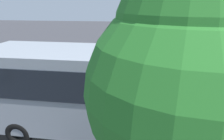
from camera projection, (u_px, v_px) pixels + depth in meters
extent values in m
plane|color=#38383D|center=(116.00, 85.00, 11.93)|extent=(80.00, 80.00, 0.00)
cube|color=#8C939E|center=(121.00, 90.00, 7.00)|extent=(9.90, 2.76, 2.80)
cube|color=black|center=(124.00, 64.00, 8.00)|extent=(8.26, 0.26, 1.01)
cube|color=black|center=(117.00, 91.00, 5.63)|extent=(8.26, 0.26, 1.01)
cube|color=#1959B2|center=(124.00, 89.00, 8.37)|extent=(8.66, 0.26, 0.28)
cube|color=black|center=(120.00, 128.00, 7.54)|extent=(9.11, 2.54, 0.45)
torus|color=black|center=(48.00, 102.00, 8.95)|extent=(1.01, 0.35, 1.00)
torus|color=black|center=(19.00, 133.00, 6.84)|extent=(1.01, 0.35, 1.00)
torus|color=black|center=(207.00, 113.00, 8.06)|extent=(1.01, 0.35, 1.00)
cylinder|color=#473823|center=(166.00, 93.00, 9.87)|extent=(0.13, 0.13, 0.78)
cube|color=black|center=(165.00, 100.00, 10.05)|extent=(0.12, 0.27, 0.10)
cylinder|color=#473823|center=(169.00, 93.00, 9.84)|extent=(0.13, 0.13, 0.78)
cube|color=black|center=(168.00, 100.00, 10.02)|extent=(0.12, 0.27, 0.10)
cube|color=maroon|center=(169.00, 80.00, 9.62)|extent=(0.40, 0.31, 0.65)
cylinder|color=maroon|center=(164.00, 79.00, 9.66)|extent=(0.10, 0.10, 0.62)
sphere|color=tan|center=(163.00, 85.00, 9.76)|extent=(0.10, 0.10, 0.09)
cylinder|color=maroon|center=(174.00, 80.00, 9.57)|extent=(0.10, 0.10, 0.62)
sphere|color=tan|center=(173.00, 86.00, 9.67)|extent=(0.10, 0.10, 0.09)
sphere|color=tan|center=(170.00, 71.00, 9.47)|extent=(0.25, 0.25, 0.23)
cylinder|color=#473823|center=(136.00, 91.00, 10.15)|extent=(0.14, 0.14, 0.73)
cube|color=black|center=(136.00, 98.00, 10.32)|extent=(0.15, 0.27, 0.10)
cylinder|color=#473823|center=(139.00, 91.00, 10.10)|extent=(0.14, 0.14, 0.73)
cube|color=black|center=(139.00, 98.00, 10.27)|extent=(0.15, 0.27, 0.10)
cube|color=#3F594C|center=(138.00, 79.00, 9.90)|extent=(0.42, 0.34, 0.61)
cylinder|color=#3F594C|center=(134.00, 78.00, 9.97)|extent=(0.10, 0.10, 0.58)
sphere|color=tan|center=(134.00, 84.00, 10.06)|extent=(0.10, 0.10, 0.09)
cylinder|color=#3F594C|center=(143.00, 79.00, 9.83)|extent=(0.10, 0.10, 0.58)
sphere|color=tan|center=(143.00, 85.00, 9.93)|extent=(0.10, 0.10, 0.09)
sphere|color=tan|center=(139.00, 71.00, 9.76)|extent=(0.26, 0.26, 0.22)
cylinder|color=#473823|center=(114.00, 92.00, 10.02)|extent=(0.13, 0.13, 0.73)
cube|color=black|center=(114.00, 99.00, 10.19)|extent=(0.13, 0.27, 0.10)
cylinder|color=#473823|center=(117.00, 92.00, 10.02)|extent=(0.13, 0.13, 0.73)
cube|color=black|center=(117.00, 99.00, 10.19)|extent=(0.13, 0.27, 0.10)
cube|color=maroon|center=(115.00, 80.00, 9.80)|extent=(0.41, 0.32, 0.61)
cylinder|color=maroon|center=(111.00, 80.00, 9.79)|extent=(0.10, 0.10, 0.58)
sphere|color=tan|center=(111.00, 85.00, 9.89)|extent=(0.10, 0.10, 0.09)
cylinder|color=maroon|center=(120.00, 80.00, 9.79)|extent=(0.10, 0.10, 0.58)
sphere|color=tan|center=(120.00, 85.00, 9.89)|extent=(0.10, 0.10, 0.09)
sphere|color=tan|center=(115.00, 72.00, 9.65)|extent=(0.24, 0.24, 0.22)
cylinder|color=black|center=(87.00, 89.00, 10.40)|extent=(0.14, 0.14, 0.75)
cube|color=black|center=(87.00, 95.00, 10.58)|extent=(0.15, 0.28, 0.10)
cylinder|color=black|center=(90.00, 88.00, 10.42)|extent=(0.14, 0.14, 0.75)
cube|color=black|center=(90.00, 95.00, 10.59)|extent=(0.15, 0.28, 0.10)
cube|color=maroon|center=(88.00, 76.00, 10.18)|extent=(0.43, 0.35, 0.63)
cylinder|color=maroon|center=(83.00, 76.00, 10.16)|extent=(0.11, 0.11, 0.60)
sphere|color=tan|center=(83.00, 82.00, 10.25)|extent=(0.11, 0.11, 0.09)
cylinder|color=maroon|center=(92.00, 76.00, 10.20)|extent=(0.11, 0.11, 0.60)
sphere|color=tan|center=(93.00, 81.00, 10.30)|extent=(0.11, 0.11, 0.09)
sphere|color=tan|center=(87.00, 68.00, 10.04)|extent=(0.27, 0.27, 0.23)
torus|color=black|center=(150.00, 104.00, 9.21)|extent=(0.61, 0.26, 0.60)
cylinder|color=silver|center=(150.00, 104.00, 9.21)|extent=(0.14, 0.12, 0.12)
torus|color=black|center=(179.00, 102.00, 9.37)|extent=(0.61, 0.26, 0.60)
cylinder|color=silver|center=(179.00, 102.00, 9.37)|extent=(0.14, 0.14, 0.12)
cylinder|color=silver|center=(151.00, 97.00, 9.10)|extent=(0.32, 0.13, 0.67)
cube|color=#198C33|center=(164.00, 96.00, 9.17)|extent=(0.88, 0.46, 0.36)
cube|color=black|center=(174.00, 95.00, 9.21)|extent=(0.56, 0.33, 0.20)
cylinder|color=silver|center=(172.00, 101.00, 9.15)|extent=(0.46, 0.18, 0.08)
cylinder|color=black|center=(153.00, 91.00, 9.00)|extent=(0.17, 0.57, 0.04)
torus|color=black|center=(92.00, 70.00, 13.70)|extent=(0.61, 0.29, 0.60)
cylinder|color=silver|center=(92.00, 70.00, 13.70)|extent=(0.14, 0.13, 0.12)
torus|color=black|center=(77.00, 55.00, 13.76)|extent=(0.85, 0.35, 0.85)
cylinder|color=silver|center=(77.00, 55.00, 13.76)|extent=(0.15, 0.15, 0.12)
cylinder|color=silver|center=(94.00, 66.00, 13.53)|extent=(0.64, 0.23, 0.36)
cube|color=orange|center=(88.00, 60.00, 13.57)|extent=(0.91, 0.50, 0.83)
cube|color=black|center=(83.00, 55.00, 13.56)|extent=(0.56, 0.35, 0.50)
cylinder|color=silver|center=(84.00, 58.00, 13.81)|extent=(0.40, 0.18, 0.36)
cylinder|color=black|center=(96.00, 63.00, 13.39)|extent=(0.19, 0.57, 0.04)
cube|color=black|center=(89.00, 57.00, 13.43)|extent=(0.58, 0.46, 0.55)
sphere|color=red|center=(95.00, 59.00, 13.32)|extent=(0.32, 0.32, 0.26)
cylinder|color=black|center=(91.00, 61.00, 13.26)|extent=(0.46, 0.21, 0.14)
cylinder|color=black|center=(84.00, 59.00, 13.43)|extent=(0.36, 0.19, 0.37)
cylinder|color=black|center=(94.00, 59.00, 13.57)|extent=(0.46, 0.21, 0.14)
cylinder|color=black|center=(86.00, 57.00, 13.75)|extent=(0.36, 0.19, 0.37)
cube|color=orange|center=(107.00, 81.00, 12.58)|extent=(0.34, 0.34, 0.03)
cone|color=orange|center=(107.00, 76.00, 12.48)|extent=(0.26, 0.26, 0.60)
cylinder|color=white|center=(107.00, 77.00, 12.49)|extent=(0.19, 0.19, 0.07)
sphere|color=#277227|center=(180.00, 90.00, 2.74)|extent=(2.68, 2.68, 2.68)
sphere|color=#277227|center=(187.00, 32.00, 2.47)|extent=(1.87, 1.87, 1.87)
cube|color=white|center=(168.00, 88.00, 11.63)|extent=(0.24, 4.51, 0.01)
cube|color=white|center=(126.00, 86.00, 11.89)|extent=(0.21, 3.54, 0.01)
cube|color=white|center=(86.00, 84.00, 12.15)|extent=(0.22, 3.90, 0.01)
cube|color=white|center=(48.00, 82.00, 12.41)|extent=(0.25, 4.90, 0.01)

